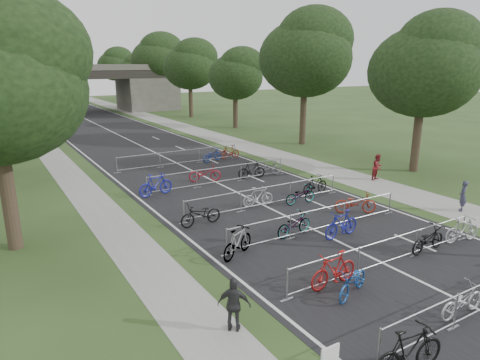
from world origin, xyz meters
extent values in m
cube|color=black|center=(0.00, 50.00, 0.01)|extent=(11.00, 140.00, 0.01)
cube|color=gray|center=(8.00, 50.00, 0.01)|extent=(3.00, 140.00, 0.01)
cube|color=gray|center=(-7.50, 50.00, 0.01)|extent=(2.00, 140.00, 0.01)
cube|color=silver|center=(0.00, 50.00, 0.00)|extent=(0.12, 140.00, 0.00)
cube|color=#4C4A44|center=(11.50, 65.00, 2.50)|extent=(8.00, 8.00, 5.00)
cube|color=black|center=(0.00, 65.00, 5.60)|extent=(30.00, 8.00, 1.20)
cube|color=#4C4A44|center=(0.00, 61.20, 6.60)|extent=(30.00, 0.40, 0.90)
cube|color=#4C4A44|center=(0.00, 68.80, 6.60)|extent=(30.00, 0.40, 0.90)
cube|color=white|center=(-6.80, 3.00, 1.55)|extent=(0.45, 0.04, 0.55)
cylinder|color=#33261C|center=(-11.50, 16.00, 2.10)|extent=(0.56, 0.56, 4.20)
sphere|color=black|center=(-10.90, 15.50, 7.56)|extent=(5.38, 5.38, 5.38)
cylinder|color=#33261C|center=(13.00, 16.00, 2.24)|extent=(0.56, 0.56, 4.48)
ellipsoid|color=black|center=(13.00, 16.00, 6.63)|extent=(7.17, 7.17, 5.88)
sphere|color=black|center=(13.60, 15.50, 8.06)|extent=(5.73, 5.73, 5.73)
sphere|color=black|center=(12.50, 16.50, 5.73)|extent=(4.66, 4.66, 4.66)
cylinder|color=#33261C|center=(13.00, 28.00, 2.55)|extent=(0.56, 0.56, 5.11)
ellipsoid|color=black|center=(13.00, 28.00, 7.56)|extent=(8.18, 8.18, 6.70)
sphere|color=black|center=(13.60, 27.50, 9.20)|extent=(6.54, 6.54, 6.54)
sphere|color=black|center=(12.50, 28.50, 6.54)|extent=(5.31, 5.31, 5.31)
cylinder|color=#33261C|center=(13.00, 40.00, 1.92)|extent=(0.56, 0.56, 3.85)
ellipsoid|color=black|center=(13.00, 40.00, 5.70)|extent=(6.16, 6.16, 5.05)
sphere|color=black|center=(13.60, 39.50, 6.93)|extent=(4.93, 4.93, 4.93)
sphere|color=black|center=(12.50, 40.50, 4.93)|extent=(4.00, 4.00, 4.00)
cylinder|color=#33261C|center=(13.00, 52.00, 2.24)|extent=(0.56, 0.56, 4.48)
ellipsoid|color=black|center=(13.00, 52.00, 6.63)|extent=(7.17, 7.17, 5.88)
sphere|color=black|center=(13.60, 51.50, 8.06)|extent=(5.73, 5.73, 5.73)
sphere|color=black|center=(12.50, 52.50, 5.73)|extent=(4.66, 4.66, 4.66)
cylinder|color=#33261C|center=(13.00, 64.00, 2.55)|extent=(0.56, 0.56, 5.11)
ellipsoid|color=black|center=(13.00, 64.00, 7.56)|extent=(8.18, 8.18, 6.70)
sphere|color=black|center=(13.60, 63.50, 9.20)|extent=(6.54, 6.54, 6.54)
sphere|color=black|center=(12.50, 64.50, 6.54)|extent=(5.31, 5.31, 5.31)
cylinder|color=#33261C|center=(13.00, 76.00, 1.92)|extent=(0.56, 0.56, 3.85)
ellipsoid|color=black|center=(13.00, 76.00, 5.70)|extent=(6.16, 6.16, 5.05)
sphere|color=black|center=(13.60, 75.50, 6.93)|extent=(4.93, 4.93, 4.93)
sphere|color=black|center=(12.50, 76.50, 4.93)|extent=(4.00, 4.00, 4.00)
cylinder|color=#33261C|center=(13.00, 88.00, 2.24)|extent=(0.56, 0.56, 4.48)
ellipsoid|color=black|center=(13.00, 88.00, 6.63)|extent=(7.17, 7.17, 5.88)
sphere|color=black|center=(13.60, 87.50, 8.06)|extent=(5.73, 5.73, 5.73)
sphere|color=black|center=(12.50, 88.50, 5.73)|extent=(4.66, 4.66, 4.66)
cylinder|color=#A1A3A9|center=(-4.60, 3.60, 0.55)|extent=(0.05, 0.05, 1.10)
cylinder|color=#A1A3A9|center=(-1.53, 3.60, 0.55)|extent=(0.05, 0.05, 1.10)
cube|color=#A1A3A9|center=(-1.53, 3.60, 0.01)|extent=(0.50, 0.08, 0.03)
cylinder|color=#A1A3A9|center=(0.00, 7.20, 1.05)|extent=(9.20, 0.04, 0.04)
cylinder|color=#A1A3A9|center=(0.00, 7.20, 0.18)|extent=(9.20, 0.04, 0.04)
cylinder|color=#A1A3A9|center=(-4.60, 7.20, 0.55)|extent=(0.05, 0.05, 1.10)
cube|color=#A1A3A9|center=(-4.60, 7.20, 0.01)|extent=(0.50, 0.08, 0.03)
cylinder|color=#A1A3A9|center=(-1.53, 7.20, 0.55)|extent=(0.05, 0.05, 1.10)
cube|color=#A1A3A9|center=(-1.53, 7.20, 0.01)|extent=(0.50, 0.08, 0.03)
cylinder|color=#A1A3A9|center=(1.53, 7.20, 0.55)|extent=(0.05, 0.05, 1.10)
cube|color=#A1A3A9|center=(1.53, 7.20, 0.01)|extent=(0.50, 0.08, 0.03)
cylinder|color=#A1A3A9|center=(4.60, 7.20, 0.55)|extent=(0.05, 0.05, 1.10)
cube|color=#A1A3A9|center=(4.60, 7.20, 0.01)|extent=(0.50, 0.08, 0.03)
cylinder|color=#A1A3A9|center=(0.00, 11.00, 1.05)|extent=(9.20, 0.04, 0.04)
cylinder|color=#A1A3A9|center=(0.00, 11.00, 0.18)|extent=(9.20, 0.04, 0.04)
cylinder|color=#A1A3A9|center=(-4.60, 11.00, 0.55)|extent=(0.05, 0.05, 1.10)
cube|color=#A1A3A9|center=(-4.60, 11.00, 0.01)|extent=(0.50, 0.08, 0.03)
cylinder|color=#A1A3A9|center=(-1.53, 11.00, 0.55)|extent=(0.05, 0.05, 1.10)
cube|color=#A1A3A9|center=(-1.53, 11.00, 0.01)|extent=(0.50, 0.08, 0.03)
cylinder|color=#A1A3A9|center=(1.53, 11.00, 0.55)|extent=(0.05, 0.05, 1.10)
cube|color=#A1A3A9|center=(1.53, 11.00, 0.01)|extent=(0.50, 0.08, 0.03)
cylinder|color=#A1A3A9|center=(4.60, 11.00, 0.55)|extent=(0.05, 0.05, 1.10)
cube|color=#A1A3A9|center=(4.60, 11.00, 0.01)|extent=(0.50, 0.08, 0.03)
cylinder|color=#A1A3A9|center=(0.00, 15.00, 1.05)|extent=(9.20, 0.04, 0.04)
cylinder|color=#A1A3A9|center=(0.00, 15.00, 0.18)|extent=(9.20, 0.04, 0.04)
cylinder|color=#A1A3A9|center=(-4.60, 15.00, 0.55)|extent=(0.05, 0.05, 1.10)
cube|color=#A1A3A9|center=(-4.60, 15.00, 0.01)|extent=(0.50, 0.08, 0.03)
cylinder|color=#A1A3A9|center=(-1.53, 15.00, 0.55)|extent=(0.05, 0.05, 1.10)
cube|color=#A1A3A9|center=(-1.53, 15.00, 0.01)|extent=(0.50, 0.08, 0.03)
cylinder|color=#A1A3A9|center=(1.53, 15.00, 0.55)|extent=(0.05, 0.05, 1.10)
cube|color=#A1A3A9|center=(1.53, 15.00, 0.01)|extent=(0.50, 0.08, 0.03)
cylinder|color=#A1A3A9|center=(4.60, 15.00, 0.55)|extent=(0.05, 0.05, 1.10)
cube|color=#A1A3A9|center=(4.60, 15.00, 0.01)|extent=(0.50, 0.08, 0.03)
cylinder|color=#A1A3A9|center=(0.00, 20.00, 1.05)|extent=(9.20, 0.04, 0.04)
cylinder|color=#A1A3A9|center=(0.00, 20.00, 0.18)|extent=(9.20, 0.04, 0.04)
cylinder|color=#A1A3A9|center=(-4.60, 20.00, 0.55)|extent=(0.05, 0.05, 1.10)
cube|color=#A1A3A9|center=(-4.60, 20.00, 0.01)|extent=(0.50, 0.08, 0.03)
cylinder|color=#A1A3A9|center=(-1.53, 20.00, 0.55)|extent=(0.05, 0.05, 1.10)
cube|color=#A1A3A9|center=(-1.53, 20.00, 0.01)|extent=(0.50, 0.08, 0.03)
cylinder|color=#A1A3A9|center=(1.53, 20.00, 0.55)|extent=(0.05, 0.05, 1.10)
cube|color=#A1A3A9|center=(1.53, 20.00, 0.01)|extent=(0.50, 0.08, 0.03)
cylinder|color=#A1A3A9|center=(4.60, 20.00, 0.55)|extent=(0.05, 0.05, 1.10)
cube|color=#A1A3A9|center=(4.60, 20.00, 0.01)|extent=(0.50, 0.08, 0.03)
cylinder|color=#A1A3A9|center=(0.00, 26.00, 1.05)|extent=(9.20, 0.04, 0.04)
cylinder|color=#A1A3A9|center=(0.00, 26.00, 0.18)|extent=(9.20, 0.04, 0.04)
cylinder|color=#A1A3A9|center=(-4.60, 26.00, 0.55)|extent=(0.05, 0.05, 1.10)
cube|color=#A1A3A9|center=(-4.60, 26.00, 0.01)|extent=(0.50, 0.08, 0.03)
cylinder|color=#A1A3A9|center=(-1.53, 26.00, 0.55)|extent=(0.05, 0.05, 1.10)
cube|color=#A1A3A9|center=(-1.53, 26.00, 0.01)|extent=(0.50, 0.08, 0.03)
cylinder|color=#A1A3A9|center=(1.53, 26.00, 0.55)|extent=(0.05, 0.05, 1.10)
cube|color=#A1A3A9|center=(1.53, 26.00, 0.01)|extent=(0.50, 0.08, 0.03)
cylinder|color=#A1A3A9|center=(4.60, 26.00, 0.55)|extent=(0.05, 0.05, 1.10)
cube|color=#A1A3A9|center=(4.60, 26.00, 0.01)|extent=(0.50, 0.08, 0.03)
imported|color=black|center=(-4.19, 3.07, 0.63)|extent=(2.16, 0.86, 1.26)
imported|color=#ACAAB2|center=(-0.76, 3.88, 0.48)|extent=(1.83, 0.68, 0.95)
imported|color=#1A478F|center=(-2.66, 6.33, 0.49)|extent=(1.98, 1.28, 0.98)
imported|color=maroon|center=(-2.77, 7.09, 0.60)|extent=(2.02, 0.64, 1.20)
imported|color=black|center=(2.27, 7.20, 0.51)|extent=(1.98, 0.78, 1.02)
imported|color=#9FA1A7|center=(4.30, 7.06, 0.54)|extent=(1.86, 0.81, 1.08)
imported|color=#A1A3A9|center=(-4.30, 10.69, 0.58)|extent=(1.97, 1.34, 1.16)
imported|color=#A1A3A9|center=(-1.17, 11.22, 0.50)|extent=(1.95, 0.87, 0.99)
imported|color=navy|center=(0.42, 10.02, 0.59)|extent=(1.99, 0.70, 1.18)
imported|color=maroon|center=(3.18, 11.89, 0.53)|extent=(2.07, 1.68, 1.06)
imported|color=black|center=(-4.05, 14.35, 0.53)|extent=(2.04, 0.78, 1.06)
imported|color=#9B9BA2|center=(-0.34, 15.25, 0.52)|extent=(1.78, 0.66, 1.04)
imported|color=#A1A3A9|center=(1.79, 14.44, 0.47)|extent=(1.83, 0.74, 0.95)
imported|color=black|center=(3.67, 15.43, 0.54)|extent=(1.84, 0.63, 1.09)
imported|color=#1D21A0|center=(-4.17, 19.78, 0.62)|extent=(2.15, 0.91, 1.25)
imported|color=maroon|center=(-0.49, 21.01, 0.53)|extent=(2.15, 1.27, 1.07)
imported|color=black|center=(2.41, 20.13, 0.54)|extent=(1.87, 0.92, 1.08)
imported|color=#9A99A0|center=(3.81, 20.30, 0.48)|extent=(1.92, 1.08, 0.96)
imported|color=#1B3596|center=(2.51, 25.77, 0.49)|extent=(1.99, 1.20, 0.99)
imported|color=maroon|center=(4.17, 26.04, 0.51)|extent=(1.71, 0.51, 1.02)
imported|color=#2C2B41|center=(7.98, 9.36, 0.77)|extent=(0.68, 0.63, 1.55)
imported|color=maroon|center=(9.01, 15.69, 0.82)|extent=(0.92, 0.78, 1.65)
imported|color=#2A2A2D|center=(-6.80, 6.71, 0.79)|extent=(0.96, 0.88, 1.57)
camera|label=1|loc=(-12.03, -2.21, 7.15)|focal=32.00mm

